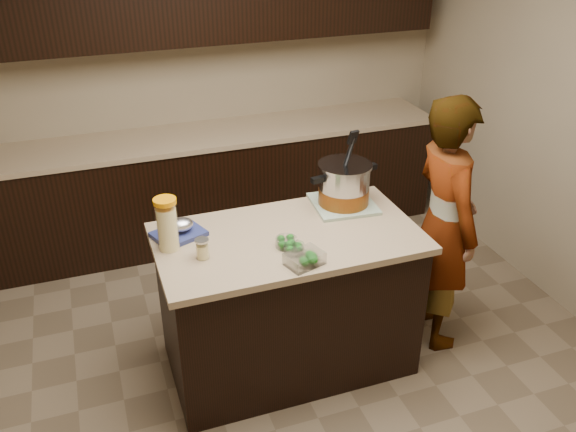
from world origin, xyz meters
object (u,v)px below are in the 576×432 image
Objects in this scene: island at (288,301)px; person at (444,225)px; lemonade_pitcher at (167,226)px; stock_pot at (344,186)px.

island is 1.04m from person.
person is (1.62, -0.12, -0.23)m from lemonade_pitcher.
stock_pot is 1.56× the size of lemonade_pitcher.
stock_pot is (0.43, 0.22, 0.57)m from island.
person is (0.98, -0.04, 0.35)m from island.
island is 0.91× the size of person.
person is at bearing -35.56° from stock_pot.
stock_pot reaches higher than island.
person is at bearing -2.40° from island.
stock_pot is at bearing 27.44° from island.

